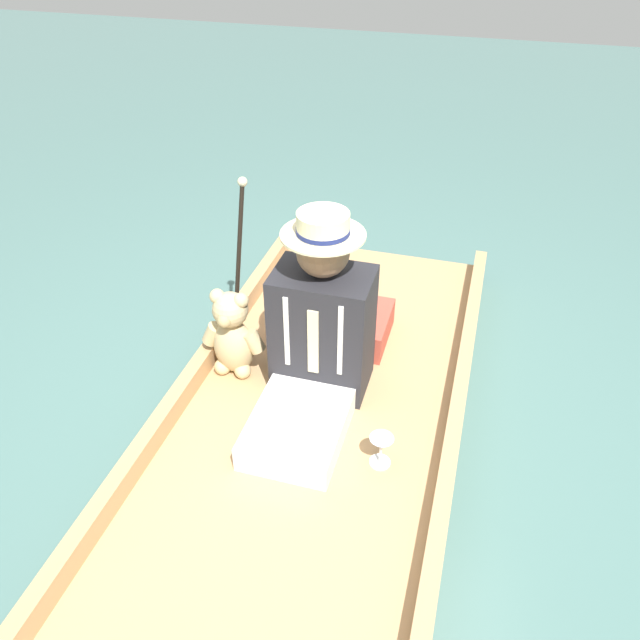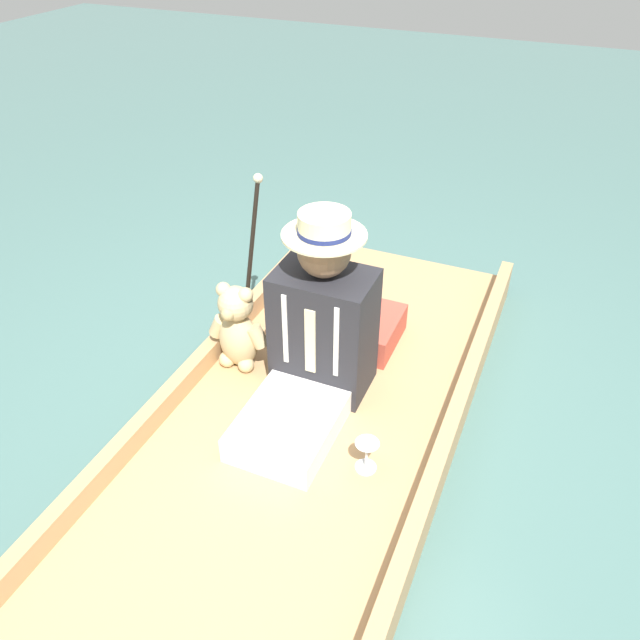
% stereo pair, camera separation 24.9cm
% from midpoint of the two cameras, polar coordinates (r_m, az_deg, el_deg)
% --- Properties ---
extents(ground_plane, '(16.00, 16.00, 0.00)m').
position_cam_midpoint_polar(ground_plane, '(2.70, -2.89, -10.08)').
color(ground_plane, '#476B66').
extents(punt_boat, '(1.17, 2.71, 0.22)m').
position_cam_midpoint_polar(punt_boat, '(2.65, -2.93, -9.03)').
color(punt_boat, tan).
rests_on(punt_boat, ground_plane).
extents(seat_cushion, '(0.50, 0.35, 0.14)m').
position_cam_midpoint_polar(seat_cushion, '(2.96, -0.88, -0.29)').
color(seat_cushion, '#B24738').
rests_on(seat_cushion, punt_boat).
extents(seated_person, '(0.40, 0.74, 0.81)m').
position_cam_midpoint_polar(seated_person, '(2.50, -3.03, -1.58)').
color(seated_person, white).
rests_on(seated_person, punt_boat).
extents(teddy_bear, '(0.29, 0.17, 0.42)m').
position_cam_midpoint_polar(teddy_bear, '(2.72, -10.62, -1.46)').
color(teddy_bear, tan).
rests_on(teddy_bear, punt_boat).
extents(wine_glass, '(0.09, 0.09, 0.13)m').
position_cam_midpoint_polar(wine_glass, '(2.34, 2.54, -11.44)').
color(wine_glass, silver).
rests_on(wine_glass, punt_boat).
extents(walking_cane, '(0.04, 0.28, 0.75)m').
position_cam_midpoint_polar(walking_cane, '(2.82, -9.95, 6.20)').
color(walking_cane, black).
rests_on(walking_cane, punt_boat).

